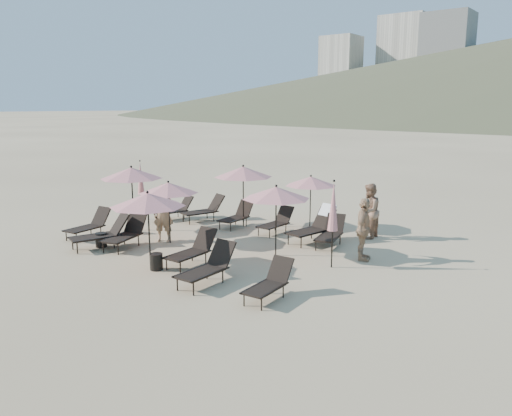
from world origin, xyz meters
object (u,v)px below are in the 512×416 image
Objects in this scene: lounger_10 at (315,225)px; umbrella_open_5 at (148,200)px; umbrella_open_0 at (131,173)px; umbrella_closed_0 at (333,207)px; lounger_8 at (237,215)px; umbrella_open_1 at (168,188)px; beachgoer_a at (163,213)px; beachgoer_b at (369,211)px; umbrella_closed_1 at (141,178)px; lounger_2 at (126,233)px; umbrella_open_3 at (243,172)px; side_table_0 at (101,240)px; lounger_0 at (89,224)px; beachgoer_c at (363,229)px; lounger_1 at (102,233)px; lounger_9 at (276,222)px; lounger_11 at (331,232)px; umbrella_open_2 at (276,193)px; lounger_4 at (208,266)px; side_table_1 at (156,262)px; umbrella_open_4 at (311,181)px; lounger_3 at (193,249)px; lounger_7 at (204,209)px; lounger_5 at (270,282)px.

umbrella_open_5 is at bearing -101.18° from lounger_10.
umbrella_closed_0 is (7.83, 0.60, -0.36)m from umbrella_open_0.
lounger_10 is at bearing -3.82° from lounger_8.
umbrella_open_1 is 0.92m from beachgoer_a.
lounger_10 is 1.04× the size of beachgoer_b.
umbrella_closed_1 is 8.87m from beachgoer_b.
umbrella_open_0 is at bearing 170.47° from umbrella_open_1.
umbrella_open_5 is at bearing -141.06° from umbrella_closed_0.
lounger_10 is 7.34m from umbrella_closed_1.
umbrella_closed_0 is (6.23, 2.19, 1.26)m from lounger_2.
side_table_0 is (-1.84, -4.98, -1.83)m from umbrella_open_3.
lounger_0 is 0.88× the size of beachgoer_a.
beachgoer_c is at bearing 20.06° from umbrella_open_1.
lounger_1 is 0.82× the size of umbrella_closed_1.
lounger_9 is (4.79, 4.38, -0.03)m from lounger_0.
lounger_10 is 0.73m from lounger_11.
umbrella_open_2 reaches higher than lounger_11.
side_table_1 is at bearing -179.29° from lounger_4.
umbrella_open_1 is 5.58m from umbrella_closed_0.
umbrella_open_3 reaches higher than lounger_11.
beachgoer_a is (3.16, -1.70, -0.69)m from umbrella_closed_1.
umbrella_open_5 is at bearing -99.47° from umbrella_open_4.
lounger_1 is 1.14× the size of lounger_11.
beachgoer_b reaches higher than lounger_2.
umbrella_open_5 is 0.89× the size of umbrella_closed_0.
lounger_11 is at bearing 24.43° from lounger_0.
lounger_3 is 0.71× the size of umbrella_closed_1.
lounger_1 is 0.99× the size of lounger_10.
lounger_1 reaches higher than side_table_1.
lounger_10 is 5.86m from umbrella_open_5.
umbrella_open_4 is at bearing 24.07° from umbrella_closed_1.
beachgoer_c is (5.43, -1.16, -1.13)m from umbrella_open_3.
umbrella_open_1 reaches higher than beachgoer_a.
lounger_3 is 4.54m from lounger_10.
lounger_7 is at bearing 165.11° from lounger_11.
lounger_4 is 0.73× the size of umbrella_closed_1.
lounger_10 is 1.95m from beachgoer_b.
lounger_2 is at bearing -139.09° from beachgoer_a.
lounger_0 is at bearing 178.72° from lounger_1.
umbrella_closed_1 is 5.17× the size of side_table_0.
lounger_0 reaches higher than lounger_5.
umbrella_open_3 is 2.51m from umbrella_open_4.
lounger_3 is 4.70m from lounger_8.
lounger_4 reaches higher than lounger_5.
side_table_0 is (-4.07, -6.12, -1.55)m from umbrella_open_4.
lounger_2 is at bearing 169.56° from lounger_5.
lounger_0 is 8.23m from lounger_11.
beachgoer_a is (-2.96, -4.44, -0.81)m from umbrella_open_4.
umbrella_open_0 is (-2.64, -2.70, 1.66)m from lounger_8.
umbrella_open_5 reaches higher than lounger_3.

